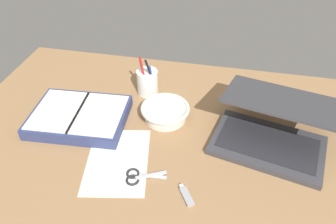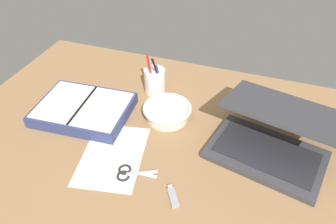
{
  "view_description": "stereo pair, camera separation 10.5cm",
  "coord_description": "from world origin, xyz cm",
  "px_view_note": "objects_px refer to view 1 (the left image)",
  "views": [
    {
      "loc": [
        17.12,
        -71.97,
        75.51
      ],
      "look_at": [
        0.49,
        7.26,
        9.0
      ],
      "focal_mm": 35.0,
      "sensor_mm": 36.0,
      "label": 1
    },
    {
      "loc": [
        27.2,
        -69.17,
        75.51
      ],
      "look_at": [
        0.49,
        7.26,
        9.0
      ],
      "focal_mm": 35.0,
      "sensor_mm": 36.0,
      "label": 2
    }
  ],
  "objects_px": {
    "pen_cup": "(147,82)",
    "planner": "(79,116)",
    "laptop": "(272,129)",
    "scissors": "(137,177)",
    "bowl": "(165,112)"
  },
  "relations": [
    {
      "from": "pen_cup",
      "to": "planner",
      "type": "distance_m",
      "value": 0.28
    },
    {
      "from": "laptop",
      "to": "pen_cup",
      "type": "bearing_deg",
      "value": 171.0
    },
    {
      "from": "planner",
      "to": "scissors",
      "type": "relative_size",
      "value": 2.69
    },
    {
      "from": "planner",
      "to": "scissors",
      "type": "xyz_separation_m",
      "value": [
        0.26,
        -0.2,
        -0.02
      ]
    },
    {
      "from": "planner",
      "to": "laptop",
      "type": "bearing_deg",
      "value": -0.79
    },
    {
      "from": "laptop",
      "to": "scissors",
      "type": "relative_size",
      "value": 3.22
    },
    {
      "from": "laptop",
      "to": "scissors",
      "type": "xyz_separation_m",
      "value": [
        -0.37,
        -0.23,
        -0.05
      ]
    },
    {
      "from": "laptop",
      "to": "bowl",
      "type": "xyz_separation_m",
      "value": [
        -0.35,
        0.04,
        -0.02
      ]
    },
    {
      "from": "bowl",
      "to": "pen_cup",
      "type": "distance_m",
      "value": 0.17
    },
    {
      "from": "laptop",
      "to": "pen_cup",
      "type": "distance_m",
      "value": 0.48
    },
    {
      "from": "bowl",
      "to": "pen_cup",
      "type": "height_order",
      "value": "pen_cup"
    },
    {
      "from": "pen_cup",
      "to": "scissors",
      "type": "bearing_deg",
      "value": -79.6
    },
    {
      "from": "bowl",
      "to": "pen_cup",
      "type": "relative_size",
      "value": 1.05
    },
    {
      "from": "bowl",
      "to": "laptop",
      "type": "bearing_deg",
      "value": -7.04
    },
    {
      "from": "scissors",
      "to": "planner",
      "type": "bearing_deg",
      "value": 128.55
    }
  ]
}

